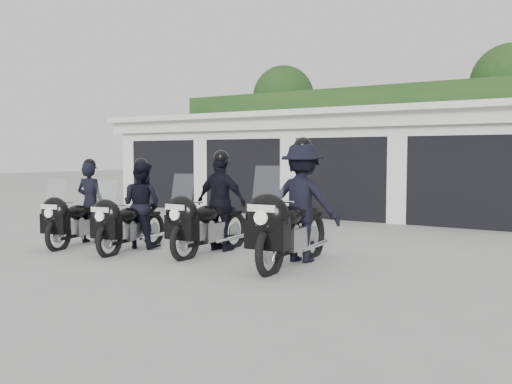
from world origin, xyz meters
The scene contains 7 objects.
ground centered at (0.00, 0.00, 0.00)m, with size 80.00×80.00×0.00m, color #969791.
garage_block centered at (0.00, 8.06, 1.42)m, with size 16.40×6.80×2.96m.
background_vegetation centered at (0.37, 12.92, 2.77)m, with size 20.00×3.90×5.80m.
police_bike_a centered at (-2.64, -0.90, 0.68)m, with size 0.83×1.96×1.72m.
police_bike_b centered at (-1.39, -0.70, 0.73)m, with size 0.89×1.99×1.74m.
police_bike_c centered at (0.02, -0.16, 0.80)m, with size 1.03×2.17×1.89m.
police_bike_d centered at (1.74, -0.27, 0.89)m, with size 1.28×2.40×2.09m.
Camera 1 is at (5.75, -7.92, 1.75)m, focal length 38.00 mm.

